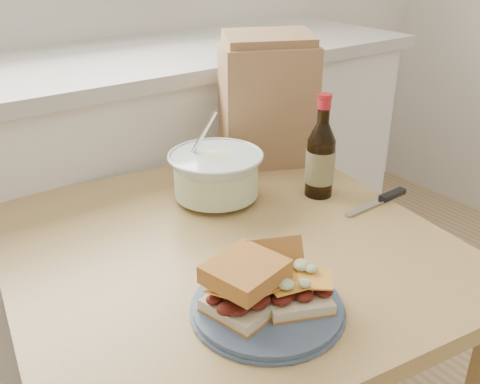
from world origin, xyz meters
TOP-DOWN VIEW (x-y plane):
  - cabinet_run at (-0.00, 1.70)m, footprint 2.50×0.64m
  - dining_table at (0.13, 0.95)m, footprint 0.95×0.95m
  - plate at (0.06, 0.73)m, footprint 0.25×0.25m
  - sandwich_left at (0.02, 0.74)m, footprint 0.14×0.13m
  - sandwich_right at (0.10, 0.72)m, footprint 0.13×0.18m
  - coleslaw_bowl at (0.22, 1.12)m, footprint 0.22×0.22m
  - beer_bottle at (0.43, 1.00)m, footprint 0.07×0.07m
  - knife at (0.53, 0.88)m, footprint 0.20×0.02m
  - paper_bag at (0.46, 1.24)m, footprint 0.28×0.24m

SIDE VIEW (x-z plane):
  - cabinet_run at x=0.00m, z-range 0.00..0.94m
  - dining_table at x=0.13m, z-range 0.25..0.95m
  - knife at x=0.53m, z-range 0.71..0.72m
  - plate at x=0.06m, z-range 0.71..0.72m
  - sandwich_right at x=0.10m, z-range 0.71..0.80m
  - coleslaw_bowl at x=0.22m, z-range 0.65..0.87m
  - sandwich_left at x=0.02m, z-range 0.72..0.81m
  - beer_bottle at x=0.43m, z-range 0.67..0.92m
  - paper_bag at x=0.46m, z-range 0.71..1.02m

